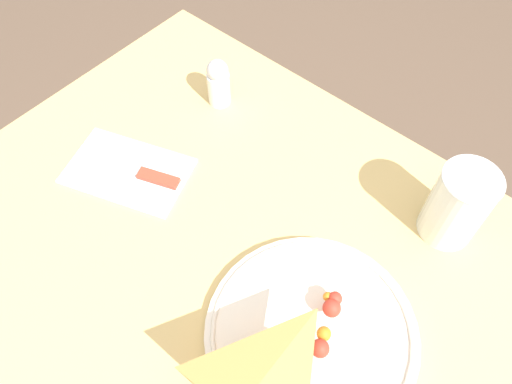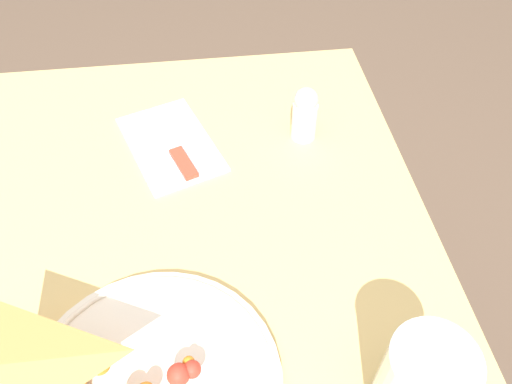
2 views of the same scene
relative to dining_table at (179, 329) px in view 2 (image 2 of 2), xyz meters
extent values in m
cube|color=#DBB770|center=(0.00, 0.00, 0.12)|extent=(0.91, 0.69, 0.03)
cube|color=#382D23|center=(0.41, -0.30, -0.25)|extent=(0.06, 0.06, 0.72)
cube|color=#382D23|center=(0.41, 0.30, -0.25)|extent=(0.06, 0.06, 0.72)
torus|color=silver|center=(-0.14, 0.01, 0.16)|extent=(0.25, 0.25, 0.01)
pyramid|color=tan|center=(-0.14, 0.01, 0.16)|extent=(0.12, 0.15, 0.02)
sphere|color=orange|center=(-0.13, -0.03, 0.18)|extent=(0.01, 0.01, 0.01)
sphere|color=orange|center=(-0.12, 0.06, 0.18)|extent=(0.02, 0.02, 0.02)
sphere|color=red|center=(-0.14, -0.03, 0.18)|extent=(0.02, 0.02, 0.02)
sphere|color=red|center=(-0.14, -0.02, 0.18)|extent=(0.02, 0.02, 0.02)
torus|color=white|center=(-0.18, -0.23, 0.26)|extent=(0.08, 0.08, 0.00)
cube|color=silver|center=(0.23, -0.01, 0.14)|extent=(0.21, 0.17, 0.00)
cube|color=#99422D|center=(0.18, -0.03, 0.15)|extent=(0.07, 0.04, 0.01)
cube|color=silver|center=(0.26, 0.00, 0.14)|extent=(0.10, 0.05, 0.00)
ellipsoid|color=silver|center=(0.31, 0.02, 0.14)|extent=(0.02, 0.02, 0.00)
cylinder|color=white|center=(0.23, -0.21, 0.17)|extent=(0.04, 0.04, 0.06)
sphere|color=silver|center=(0.23, -0.21, 0.21)|extent=(0.04, 0.04, 0.04)
camera|label=1|loc=(-0.21, 0.21, 0.75)|focal=35.00mm
camera|label=2|loc=(-0.33, -0.07, 0.65)|focal=35.00mm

